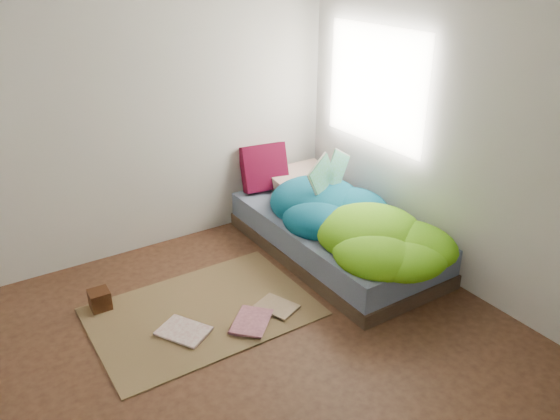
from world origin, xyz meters
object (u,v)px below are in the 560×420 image
object	(u,v)px
pillow_magenta	(264,167)
floor_book_b	(235,319)
floor_book_a	(173,342)
open_book	(331,161)
wooden_box	(100,299)
bed	(334,236)

from	to	relation	value
pillow_magenta	floor_book_b	bearing A→B (deg)	-119.84
pillow_magenta	floor_book_a	size ratio (longest dim) A/B	1.28
open_book	floor_book_a	xyz separation A→B (m)	(-1.74, -0.54, -0.80)
pillow_magenta	wooden_box	distance (m)	1.99
bed	pillow_magenta	xyz separation A→B (m)	(-0.16, 0.91, 0.39)
bed	open_book	size ratio (longest dim) A/B	4.22
open_book	wooden_box	world-z (taller)	open_book
floor_book_a	open_book	bearing A→B (deg)	-13.05
bed	floor_book_a	world-z (taller)	bed
bed	wooden_box	world-z (taller)	bed
pillow_magenta	wooden_box	size ratio (longest dim) A/B	3.00
wooden_box	floor_book_a	world-z (taller)	wooden_box
floor_book_a	wooden_box	bearing A→B (deg)	82.96
pillow_magenta	wooden_box	world-z (taller)	pillow_magenta
floor_book_b	floor_book_a	bearing A→B (deg)	-134.78
wooden_box	floor_book_a	distance (m)	0.75
pillow_magenta	wooden_box	bearing A→B (deg)	-152.25
wooden_box	floor_book_a	size ratio (longest dim) A/B	0.43
open_book	wooden_box	bearing A→B (deg)	159.14
wooden_box	floor_book_a	bearing A→B (deg)	-66.76
open_book	wooden_box	size ratio (longest dim) A/B	3.23
wooden_box	open_book	bearing A→B (deg)	-4.08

